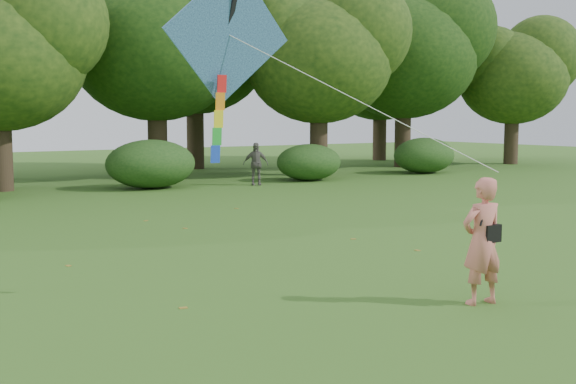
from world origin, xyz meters
TOP-DOWN VIEW (x-y plane):
  - ground at (0.00, 0.00)m, footprint 100.00×100.00m
  - man_kite_flyer at (0.52, -0.87)m, footprint 0.74×0.53m
  - bystander_right at (7.01, 16.82)m, footprint 1.08×0.84m
  - crossbody_bag at (0.63, -0.90)m, footprint 0.43×0.20m
  - flying_kite at (-2.41, 1.47)m, footprint 4.24×2.74m
  - tree_line at (1.67, 22.88)m, footprint 54.70×15.30m
  - shrub_band at (-0.72, 17.60)m, footprint 39.15×3.22m
  - fallen_leaves at (1.19, 3.25)m, footprint 9.71×14.71m

SIDE VIEW (x-z plane):
  - ground at x=0.00m, z-range 0.00..0.00m
  - fallen_leaves at x=1.19m, z-range 0.00..0.01m
  - bystander_right at x=7.01m, z-range 0.00..1.71m
  - shrub_band at x=-0.72m, z-range -0.08..1.79m
  - man_kite_flyer at x=0.52m, z-range 0.00..1.88m
  - crossbody_bag at x=0.63m, z-range 0.70..1.43m
  - flying_kite at x=-2.41m, z-range 2.38..5.44m
  - tree_line at x=1.67m, z-range 0.86..10.35m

